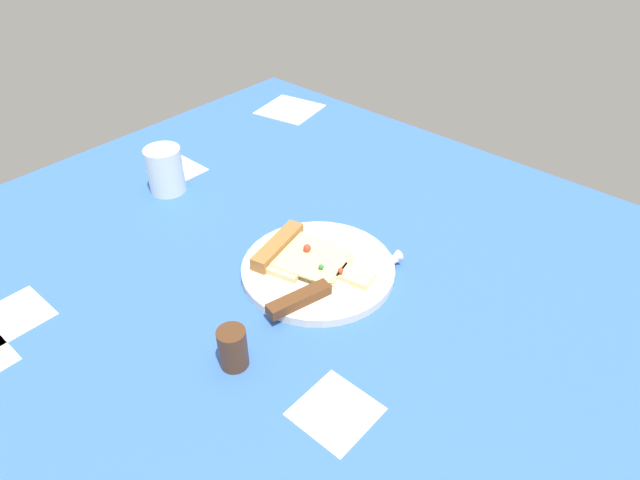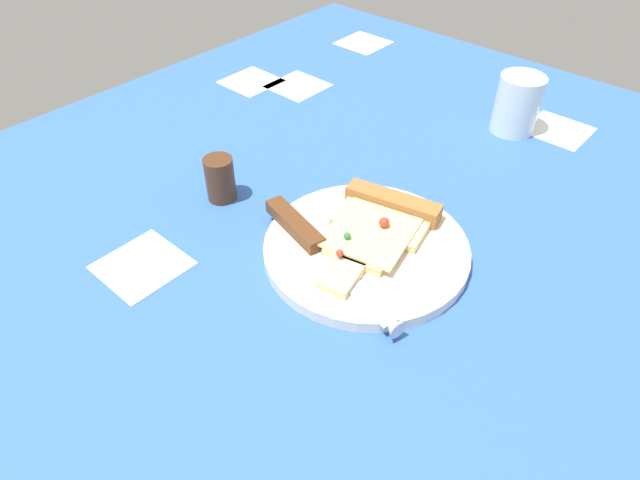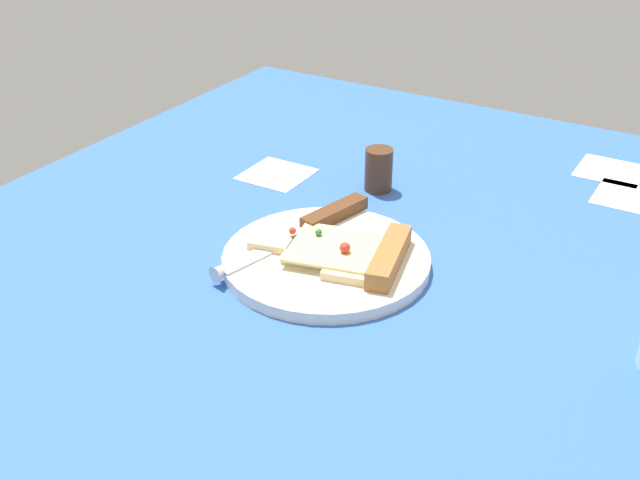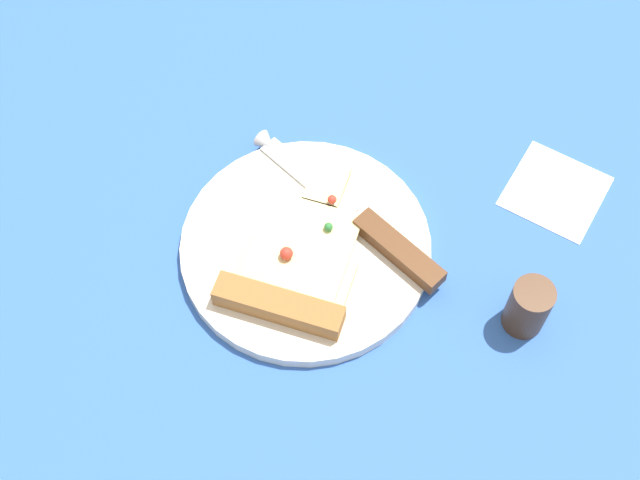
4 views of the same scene
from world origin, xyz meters
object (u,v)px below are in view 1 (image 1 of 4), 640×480
Objects in this scene: knife at (325,288)px; pepper_shaker at (233,348)px; plate at (318,269)px; napkin at (290,109)px; drinking_glass at (165,170)px; pizza_slice at (303,257)px.

knife is 17.34cm from pepper_shaker.
napkin is (-45.92, 41.23, -0.51)cm from plate.
knife is at bearing -3.89° from drinking_glass.
knife is at bearing 53.94° from pizza_slice.
plate is 1.84× the size of napkin.
knife is 1.83× the size of napkin.
pepper_shaker is at bearing -79.17° from plate.
knife is 3.98× the size of pepper_shaker.
plate is 61.71cm from napkin.
drinking_glass is (-42.39, 2.88, 2.38)cm from knife.
drinking_glass reaches higher than pizza_slice.
pepper_shaker is at bearing 4.82° from pizza_slice.
pepper_shaker is at bearing -51.24° from napkin.
knife reaches higher than plate.
knife is (7.22, -3.06, -0.18)cm from pizza_slice.
knife is 42.55cm from drinking_glass.
plate is 6.06cm from knife.
plate reaches higher than napkin.
napkin is (-49.92, 62.19, -2.79)cm from pepper_shaker.
knife is at bearing 87.87° from pepper_shaker.
pepper_shaker is (4.01, -20.96, 2.29)cm from plate.
plate is at bearing -41.92° from napkin.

